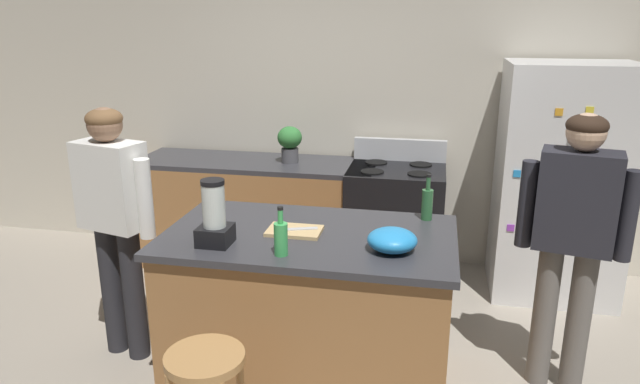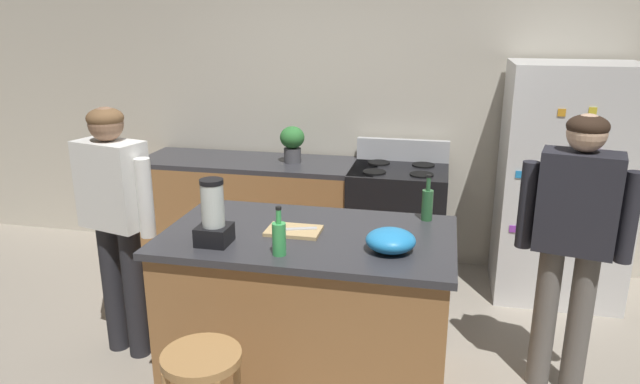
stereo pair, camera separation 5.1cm
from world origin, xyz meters
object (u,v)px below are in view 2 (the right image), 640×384
(blender_appliance, at_px, (213,217))
(bottle_olive_oil, at_px, (427,204))
(chef_knife, at_px, (297,229))
(bar_stool, at_px, (203,381))
(kitchen_island, at_px, (309,307))
(refrigerator, at_px, (563,183))
(cutting_board, at_px, (294,231))
(potted_plant, at_px, (292,142))
(person_by_sink_right, at_px, (574,230))
(person_by_island_left, at_px, (115,210))
(mixing_bowl, at_px, (391,240))
(stove_range, at_px, (397,222))
(bottle_soda, at_px, (279,237))

(blender_appliance, xyz_separation_m, bottle_olive_oil, (1.08, 0.62, -0.05))
(bottle_olive_oil, xyz_separation_m, chef_knife, (-0.69, -0.37, -0.08))
(bar_stool, xyz_separation_m, blender_appliance, (-0.16, 0.58, 0.57))
(kitchen_island, bearing_deg, refrigerator, 43.35)
(bottle_olive_oil, distance_m, cutting_board, 0.81)
(potted_plant, distance_m, blender_appliance, 1.80)
(person_by_sink_right, bearing_deg, kitchen_island, -171.39)
(refrigerator, height_order, bar_stool, refrigerator)
(chef_knife, bearing_deg, bottle_olive_oil, 8.84)
(person_by_island_left, relative_size, bar_stool, 2.48)
(potted_plant, relative_size, mixing_bowl, 1.17)
(stove_range, distance_m, bar_stool, 2.45)
(cutting_board, bearing_deg, potted_plant, 105.19)
(refrigerator, xyz_separation_m, bar_stool, (-1.88, -2.34, -0.38))
(refrigerator, height_order, bottle_olive_oil, refrigerator)
(kitchen_island, height_order, cutting_board, cutting_board)
(person_by_island_left, relative_size, person_by_sink_right, 0.99)
(refrigerator, distance_m, potted_plant, 2.10)
(person_by_island_left, bearing_deg, bottle_soda, -17.43)
(chef_knife, bearing_deg, cutting_board, 160.80)
(kitchen_island, xyz_separation_m, mixing_bowl, (0.47, -0.16, 0.52))
(refrigerator, distance_m, cutting_board, 2.25)
(stove_range, bearing_deg, bottle_soda, -103.59)
(blender_appliance, xyz_separation_m, bottle_soda, (0.38, -0.07, -0.06))
(person_by_island_left, distance_m, blender_appliance, 0.81)
(stove_range, distance_m, mixing_bowl, 1.76)
(bar_stool, relative_size, blender_appliance, 1.81)
(bottle_soda, xyz_separation_m, cutting_board, (-0.01, 0.32, -0.08))
(refrigerator, xyz_separation_m, stove_range, (-1.22, 0.02, -0.41))
(blender_appliance, relative_size, cutting_board, 1.18)
(person_by_island_left, height_order, chef_knife, person_by_island_left)
(bottle_olive_oil, bearing_deg, blender_appliance, -150.32)
(kitchen_island, distance_m, stove_range, 1.57)
(person_by_island_left, relative_size, bottle_soda, 6.17)
(stove_range, relative_size, person_by_sink_right, 0.69)
(stove_range, bearing_deg, kitchen_island, -103.75)
(refrigerator, distance_m, mixing_bowl, 2.00)
(stove_range, xyz_separation_m, bottle_olive_oil, (0.26, -1.16, 0.55))
(kitchen_island, bearing_deg, bar_stool, -109.25)
(potted_plant, relative_size, bottle_soda, 1.17)
(person_by_island_left, bearing_deg, cutting_board, -1.91)
(potted_plant, bearing_deg, chef_knife, -74.13)
(kitchen_island, relative_size, person_by_island_left, 1.02)
(person_by_island_left, relative_size, cutting_board, 5.26)
(blender_appliance, bearing_deg, person_by_island_left, 159.33)
(bottle_soda, bearing_deg, refrigerator, 47.64)
(person_by_sink_right, height_order, bar_stool, person_by_sink_right)
(bottle_soda, bearing_deg, potted_plant, 102.98)
(potted_plant, bearing_deg, refrigerator, -1.38)
(cutting_board, bearing_deg, person_by_island_left, 178.09)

